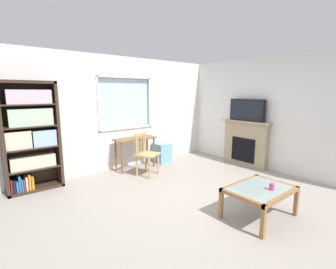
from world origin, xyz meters
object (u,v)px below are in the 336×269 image
Objects in this scene: wooden_chair at (146,154)px; desk_under_window at (135,144)px; sippy_cup at (272,187)px; bookshelf at (30,134)px; tv at (247,110)px; plastic_drawer_unit at (162,153)px; fireplace at (245,143)px; coffee_table at (260,192)px.

desk_under_window is at bearing 84.78° from wooden_chair.
desk_under_window reaches higher than sippy_cup.
tv is at bearing -19.48° from bookshelf.
wooden_chair is at bearing 158.70° from tv.
plastic_drawer_unit is 5.29× the size of sippy_cup.
sippy_cup is at bearing -138.57° from tv.
fireplace is 1.33× the size of tv.
wooden_chair is 1.04m from plastic_drawer_unit.
plastic_drawer_unit is at bearing 134.14° from tv.
fireplace is 2.55m from coffee_table.
coffee_table is (-2.01, -1.57, -0.17)m from fireplace.
plastic_drawer_unit is at bearing 80.43° from sippy_cup.
wooden_chair is 2.43m from fireplace.
bookshelf reaches higher than sippy_cup.
wooden_chair is at bearing -17.37° from bookshelf.
wooden_chair is at bearing 96.10° from coffee_table.
bookshelf is 2.08× the size of coffee_table.
plastic_drawer_unit is 0.39× the size of fireplace.
bookshelf is 1.59× the size of fireplace.
fireplace is 0.79m from tv.
bookshelf is 4.51m from tv.
fireplace is 13.45× the size of sippy_cup.
desk_under_window is 3.11m from sippy_cup.
bookshelf is 3.86m from coffee_table.
wooden_chair is 10.00× the size of sippy_cup.
plastic_drawer_unit is at bearing -1.14° from bookshelf.
coffee_table is 0.18m from sippy_cup.
coffee_table is (0.21, -2.96, -0.22)m from desk_under_window.
sippy_cup is at bearing -67.85° from coffee_table.
wooden_chair is 2.56m from tv.
bookshelf is 2.14× the size of wooden_chair.
fireplace reaches higher than plastic_drawer_unit.
desk_under_window is 1.04× the size of wooden_chair.
plastic_drawer_unit is at bearing 3.57° from desk_under_window.
fireplace is (4.26, -1.50, -0.48)m from bookshelf.
sippy_cup reaches higher than coffee_table.
sippy_cup is at bearing -83.01° from wooden_chair.
desk_under_window is 0.77× the size of fireplace.
desk_under_window is 2.62m from fireplace.
sippy_cup is at bearing -138.84° from fireplace.
bookshelf is at bearing 162.63° from wooden_chair.
fireplace is at bearing -45.49° from plastic_drawer_unit.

